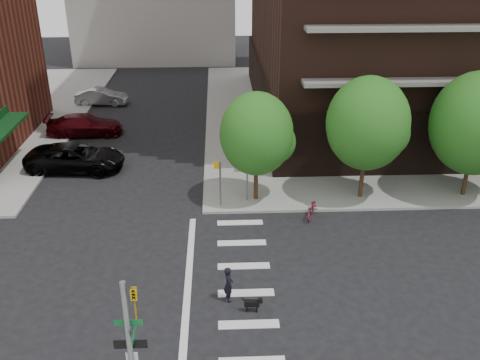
% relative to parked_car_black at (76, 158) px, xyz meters
% --- Properties ---
extents(ground, '(120.00, 120.00, 0.00)m').
position_rel_parked_car_black_xyz_m(ground, '(7.17, -13.25, -0.85)').
color(ground, black).
rests_on(ground, ground).
extents(sidewalk_ne, '(39.00, 33.00, 0.15)m').
position_rel_parked_car_black_xyz_m(sidewalk_ne, '(27.67, 10.25, -0.78)').
color(sidewalk_ne, gray).
rests_on(sidewalk_ne, ground).
extents(crosswalk, '(3.85, 13.00, 0.01)m').
position_rel_parked_car_black_xyz_m(crosswalk, '(9.38, -13.25, -0.85)').
color(crosswalk, silver).
rests_on(crosswalk, ground).
extents(tree_a, '(4.00, 4.00, 5.90)m').
position_rel_parked_car_black_xyz_m(tree_a, '(11.17, -4.75, 3.19)').
color(tree_a, '#301E11').
rests_on(tree_a, sidewalk_ne).
extents(tree_b, '(4.50, 4.50, 6.65)m').
position_rel_parked_car_black_xyz_m(tree_b, '(17.17, -4.75, 3.69)').
color(tree_b, '#301E11').
rests_on(tree_b, sidewalk_ne).
extents(tree_c, '(5.00, 5.00, 6.80)m').
position_rel_parked_car_black_xyz_m(tree_c, '(23.17, -4.75, 3.59)').
color(tree_c, '#301E11').
rests_on(tree_c, sidewalk_ne).
extents(pedestrian_signal, '(2.18, 0.67, 2.60)m').
position_rel_parked_car_black_xyz_m(pedestrian_signal, '(9.49, -5.33, 1.00)').
color(pedestrian_signal, slate).
rests_on(pedestrian_signal, sidewalk_ne).
extents(parked_car_black, '(3.31, 6.34, 1.70)m').
position_rel_parked_car_black_xyz_m(parked_car_black, '(0.00, 0.00, 0.00)').
color(parked_car_black, black).
rests_on(parked_car_black, ground).
extents(parked_car_maroon, '(2.63, 5.64, 1.59)m').
position_rel_parked_car_black_xyz_m(parked_car_maroon, '(-0.83, 6.40, -0.06)').
color(parked_car_maroon, '#3C060A').
rests_on(parked_car_maroon, ground).
extents(parked_car_silver, '(1.79, 4.50, 1.46)m').
position_rel_parked_car_black_xyz_m(parked_car_silver, '(-1.03, 14.05, -0.12)').
color(parked_car_silver, gray).
rests_on(parked_car_silver, ground).
extents(scooter, '(1.27, 1.98, 0.98)m').
position_rel_parked_car_black_xyz_m(scooter, '(14.06, -6.75, -0.36)').
color(scooter, maroon).
rests_on(scooter, ground).
extents(dog_walker, '(0.65, 0.49, 1.61)m').
position_rel_parked_car_black_xyz_m(dog_walker, '(9.42, -13.67, -0.05)').
color(dog_walker, black).
rests_on(dog_walker, ground).
extents(dog, '(0.75, 0.25, 0.63)m').
position_rel_parked_car_black_xyz_m(dog, '(10.39, -14.44, -0.46)').
color(dog, black).
rests_on(dog, ground).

